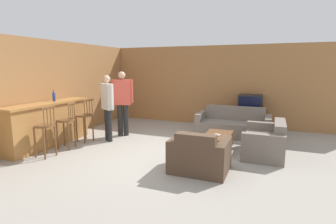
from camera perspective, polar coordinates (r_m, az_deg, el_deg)
The scene contains 17 objects.
ground_plane at distance 5.70m, azimuth -1.62°, elevation -9.86°, with size 24.00×24.00×0.00m, color gray.
wall_back at distance 8.89m, azimuth 7.90°, elevation 5.74°, with size 9.40×0.08×2.60m.
wall_left at distance 8.28m, azimuth -18.78°, elevation 5.01°, with size 0.08×8.68×2.60m.
bar_counter at distance 7.04m, azimuth -24.58°, elevation -2.38°, with size 0.55×2.33×1.07m.
bar_chair_near at distance 6.18m, azimuth -25.24°, elevation -3.45°, with size 0.44×0.44×1.11m.
bar_chair_mid at distance 6.61m, azimuth -21.30°, elevation -2.37°, with size 0.48×0.48×1.11m.
bar_chair_far at distance 7.09m, azimuth -17.69°, elevation -1.37°, with size 0.48×0.48×1.11m.
couch_far at distance 7.58m, azimuth 14.02°, elevation -2.92°, with size 1.98×0.91×0.80m.
armchair_near at distance 4.96m, azimuth 6.86°, elevation -9.49°, with size 1.04×0.86×0.78m.
loveseat_right at distance 6.17m, azimuth 20.49°, elevation -6.19°, with size 0.83×1.36×0.77m.
coffee_table at distance 6.26m, azimuth 10.74°, elevation -5.25°, with size 0.60×1.04×0.36m.
tv_unit at distance 8.39m, azimuth 17.30°, elevation -1.64°, with size 0.96×0.54×0.63m.
tv at distance 8.30m, azimuth 17.49°, elevation 2.05°, with size 0.69×0.52×0.46m.
bottle at distance 7.15m, azimuth -23.58°, elevation 3.23°, with size 0.07×0.07×0.28m.
book_on_table at distance 6.12m, azimuth 10.62°, elevation -4.97°, with size 0.19×0.18×0.03m.
person_by_window at distance 7.38m, azimuth -9.90°, elevation 2.63°, with size 0.55×0.36×1.79m.
person_by_counter at distance 6.89m, azimuth -13.04°, elevation 1.71°, with size 0.46×0.32×1.71m.
Camera 1 is at (2.15, -4.92, 1.92)m, focal length 28.00 mm.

